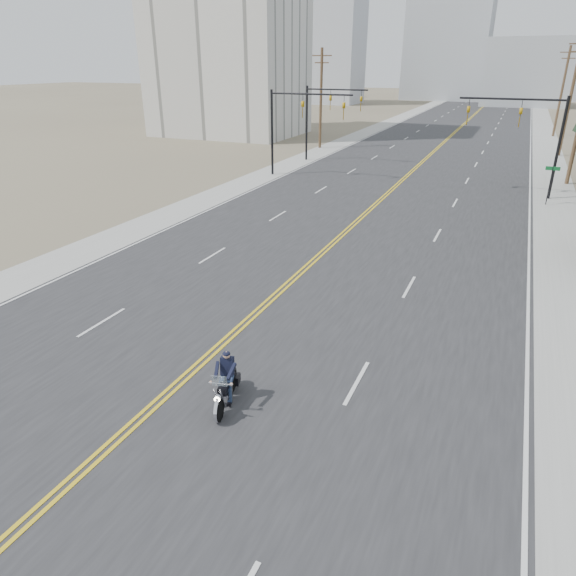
# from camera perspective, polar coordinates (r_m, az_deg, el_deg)

# --- Properties ---
(ground_plane) EXTENTS (400.00, 400.00, 0.00)m
(ground_plane) POSITION_cam_1_polar(r_m,az_deg,el_deg) (15.24, -15.93, -13.67)
(ground_plane) COLOR #776D56
(ground_plane) RESTS_ON ground
(road) EXTENTS (20.00, 200.00, 0.01)m
(road) POSITION_cam_1_polar(r_m,az_deg,el_deg) (79.94, 18.14, 16.19)
(road) COLOR #303033
(road) RESTS_ON ground
(sidewalk_left) EXTENTS (3.00, 200.00, 0.01)m
(sidewalk_left) POSITION_cam_1_polar(r_m,az_deg,el_deg) (81.94, 9.83, 17.13)
(sidewalk_left) COLOR #A5A5A0
(sidewalk_left) RESTS_ON ground
(sidewalk_right) EXTENTS (3.00, 200.00, 0.01)m
(sidewalk_right) POSITION_cam_1_polar(r_m,az_deg,el_deg) (79.56, 26.62, 14.88)
(sidewalk_right) COLOR #A5A5A0
(sidewalk_right) RESTS_ON ground
(traffic_mast_left) EXTENTS (7.10, 0.26, 7.00)m
(traffic_mast_left) POSITION_cam_1_polar(r_m,az_deg,el_deg) (44.69, 0.67, 18.52)
(traffic_mast_left) COLOR black
(traffic_mast_left) RESTS_ON ground
(traffic_mast_right) EXTENTS (7.10, 0.26, 7.00)m
(traffic_mast_right) POSITION_cam_1_polar(r_m,az_deg,el_deg) (41.19, 25.33, 15.92)
(traffic_mast_right) COLOR black
(traffic_mast_right) RESTS_ON ground
(traffic_mast_far) EXTENTS (6.10, 0.26, 7.00)m
(traffic_mast_far) POSITION_cam_1_polar(r_m,az_deg,el_deg) (52.24, 3.93, 19.17)
(traffic_mast_far) COLOR black
(traffic_mast_far) RESTS_ON ground
(street_sign) EXTENTS (0.90, 0.06, 2.62)m
(street_sign) POSITION_cam_1_polar(r_m,az_deg,el_deg) (39.73, 27.17, 10.74)
(street_sign) COLOR black
(street_sign) RESTS_ON ground
(utility_pole_d) EXTENTS (2.20, 0.30, 11.50)m
(utility_pole_d) POSITION_cam_1_polar(r_m,az_deg,el_deg) (62.20, 28.92, 18.23)
(utility_pole_d) COLOR brown
(utility_pole_d) RESTS_ON ground
(utility_pole_e) EXTENTS (2.20, 0.30, 11.00)m
(utility_pole_e) POSITION_cam_1_polar(r_m,az_deg,el_deg) (79.16, 28.16, 18.80)
(utility_pole_e) COLOR brown
(utility_pole_e) RESTS_ON ground
(utility_pole_left) EXTENTS (2.20, 0.30, 10.50)m
(utility_pole_left) POSITION_cam_1_polar(r_m,az_deg,el_deg) (60.78, 3.68, 20.39)
(utility_pole_left) COLOR brown
(utility_pole_left) RESTS_ON ground
(apartment_block) EXTENTS (18.00, 14.00, 30.00)m
(apartment_block) POSITION_cam_1_polar(r_m,az_deg,el_deg) (73.83, -6.85, 28.28)
(apartment_block) COLOR silver
(apartment_block) RESTS_ON ground
(haze_bldg_a) EXTENTS (14.00, 12.00, 22.00)m
(haze_bldg_a) POSITION_cam_1_polar(r_m,az_deg,el_deg) (131.36, 4.71, 24.58)
(haze_bldg_a) COLOR #B7BCC6
(haze_bldg_a) RESTS_ON ground
(haze_bldg_b) EXTENTS (18.00, 14.00, 14.00)m
(haze_bldg_b) POSITION_cam_1_polar(r_m,az_deg,el_deg) (134.00, 25.15, 20.87)
(haze_bldg_b) COLOR #ADB2B7
(haze_bldg_b) RESTS_ON ground
(haze_bldg_d) EXTENTS (20.00, 15.00, 26.00)m
(haze_bldg_d) POSITION_cam_1_polar(r_m,az_deg,el_deg) (150.42, 17.35, 24.34)
(haze_bldg_d) COLOR #ADB2B7
(haze_bldg_d) RESTS_ON ground
(haze_bldg_f) EXTENTS (12.00, 12.00, 16.00)m
(haze_bldg_f) POSITION_cam_1_polar(r_m,az_deg,el_deg) (150.74, 0.85, 23.39)
(haze_bldg_f) COLOR #ADB2B7
(haze_bldg_f) RESTS_ON ground
(motorcyclist) EXTENTS (1.36, 2.19, 1.59)m
(motorcyclist) POSITION_cam_1_polar(r_m,az_deg,el_deg) (14.83, -7.00, -10.20)
(motorcyclist) COLOR black
(motorcyclist) RESTS_ON ground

